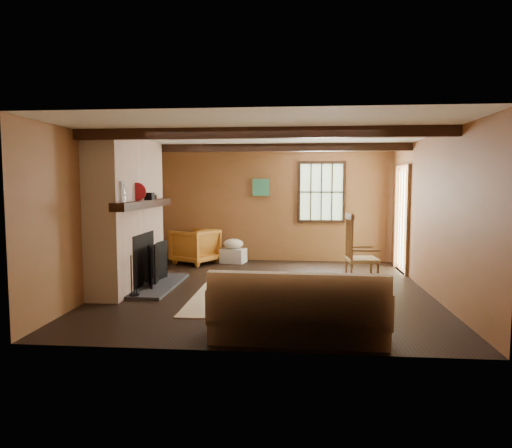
# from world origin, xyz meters

# --- Properties ---
(ground) EXTENTS (5.50, 5.50, 0.00)m
(ground) POSITION_xyz_m (0.00, 0.00, 0.00)
(ground) COLOR black
(ground) RESTS_ON ground
(room_envelope) EXTENTS (5.02, 5.52, 2.44)m
(room_envelope) POSITION_xyz_m (0.22, 0.26, 1.63)
(room_envelope) COLOR brown
(room_envelope) RESTS_ON ground
(fireplace) EXTENTS (1.02, 2.30, 2.40)m
(fireplace) POSITION_xyz_m (-2.23, -0.00, 1.10)
(fireplace) COLOR #AF6543
(fireplace) RESTS_ON ground
(rug) EXTENTS (2.50, 3.00, 0.01)m
(rug) POSITION_xyz_m (0.20, -0.20, 0.00)
(rug) COLOR #D6B98E
(rug) RESTS_ON ground
(rocking_chair) EXTENTS (0.91, 0.53, 1.21)m
(rocking_chair) POSITION_xyz_m (1.48, 0.21, 0.51)
(rocking_chair) COLOR #A78251
(rocking_chair) RESTS_ON ground
(sofa) EXTENTS (1.93, 0.90, 0.77)m
(sofa) POSITION_xyz_m (0.51, -2.27, 0.27)
(sofa) COLOR white
(sofa) RESTS_ON ground
(firewood_pile) EXTENTS (0.74, 0.13, 0.27)m
(firewood_pile) POSITION_xyz_m (-1.95, 2.60, 0.13)
(firewood_pile) COLOR brown
(firewood_pile) RESTS_ON ground
(laundry_basket) EXTENTS (0.57, 0.48, 0.30)m
(laundry_basket) POSITION_xyz_m (-0.86, 2.38, 0.15)
(laundry_basket) COLOR silver
(laundry_basket) RESTS_ON ground
(basket_pillow) EXTENTS (0.43, 0.35, 0.21)m
(basket_pillow) POSITION_xyz_m (-0.86, 2.38, 0.41)
(basket_pillow) COLOR white
(basket_pillow) RESTS_ON laundry_basket
(armchair) EXTENTS (1.09, 1.08, 0.74)m
(armchair) POSITION_xyz_m (-1.65, 2.20, 0.37)
(armchair) COLOR #BF6026
(armchair) RESTS_ON ground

